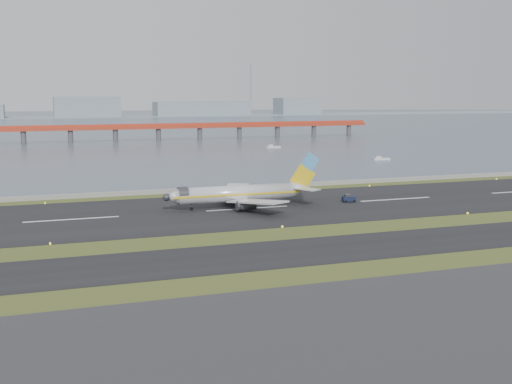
# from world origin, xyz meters

# --- Properties ---
(ground) EXTENTS (1000.00, 1000.00, 0.00)m
(ground) POSITION_xyz_m (0.00, 0.00, 0.00)
(ground) COLOR #394E1C
(ground) RESTS_ON ground
(apron_strip) EXTENTS (1000.00, 50.00, 0.10)m
(apron_strip) POSITION_xyz_m (0.00, -55.00, 0.05)
(apron_strip) COLOR #302F32
(apron_strip) RESTS_ON ground
(taxiway_strip) EXTENTS (1000.00, 18.00, 0.10)m
(taxiway_strip) POSITION_xyz_m (0.00, -12.00, 0.05)
(taxiway_strip) COLOR black
(taxiway_strip) RESTS_ON ground
(runway_strip) EXTENTS (1000.00, 45.00, 0.10)m
(runway_strip) POSITION_xyz_m (0.00, 30.00, 0.05)
(runway_strip) COLOR black
(runway_strip) RESTS_ON ground
(seawall) EXTENTS (1000.00, 2.50, 1.00)m
(seawall) POSITION_xyz_m (0.00, 60.00, 0.50)
(seawall) COLOR gray
(seawall) RESTS_ON ground
(bay_water) EXTENTS (1400.00, 800.00, 1.30)m
(bay_water) POSITION_xyz_m (0.00, 460.00, 0.00)
(bay_water) COLOR #475565
(bay_water) RESTS_ON ground
(red_pier) EXTENTS (260.00, 5.00, 10.20)m
(red_pier) POSITION_xyz_m (20.00, 250.00, 7.28)
(red_pier) COLOR #B4361F
(red_pier) RESTS_ON ground
(far_shoreline) EXTENTS (1400.00, 80.00, 60.50)m
(far_shoreline) POSITION_xyz_m (13.62, 620.00, 6.07)
(far_shoreline) COLOR gray
(far_shoreline) RESTS_ON ground
(airliner) EXTENTS (38.52, 32.89, 12.80)m
(airliner) POSITION_xyz_m (-0.56, 31.94, 3.46)
(airliner) COLOR silver
(airliner) RESTS_ON ground
(pushback_tug) EXTENTS (3.46, 2.33, 2.06)m
(pushback_tug) POSITION_xyz_m (26.78, 30.35, 1.00)
(pushback_tug) COLOR #121A33
(pushback_tug) RESTS_ON ground
(workboat_near) EXTENTS (6.94, 3.66, 1.61)m
(workboat_near) POSITION_xyz_m (85.90, 116.48, 0.51)
(workboat_near) COLOR silver
(workboat_near) RESTS_ON ground
(workboat_far) EXTENTS (7.52, 2.97, 1.78)m
(workboat_far) POSITION_xyz_m (63.91, 182.84, 0.56)
(workboat_far) COLOR silver
(workboat_far) RESTS_ON ground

